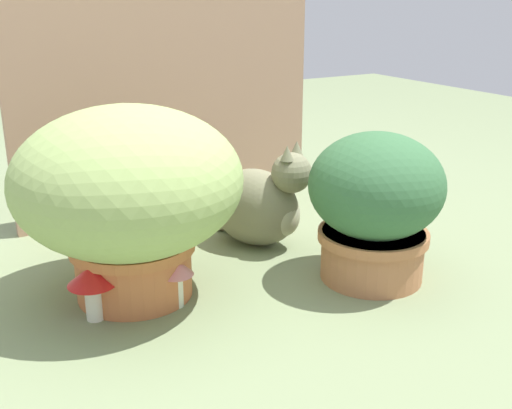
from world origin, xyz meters
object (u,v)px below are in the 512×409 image
Objects in this scene: mushroom_ornament_red at (92,280)px; mushroom_ornament_pink at (176,272)px; cat at (261,204)px; leafy_planter at (375,203)px; grass_planter at (129,191)px.

mushroom_ornament_pink is at bearing -11.34° from mushroom_ornament_red.
cat reaches higher than mushroom_ornament_red.
mushroom_ornament_pink is 0.18m from mushroom_ornament_red.
grass_planter is at bearing 159.19° from leafy_planter.
mushroom_ornament_red is at bearing 168.66° from mushroom_ornament_pink.
mushroom_ornament_red reaches higher than mushroom_ornament_pink.
grass_planter is 0.21m from mushroom_ornament_pink.
mushroom_ornament_pink is at bearing -59.40° from grass_planter.
leafy_planter is 0.69m from mushroom_ornament_red.
grass_planter is at bearing 30.64° from mushroom_ornament_red.
cat is at bearing 19.42° from mushroom_ornament_red.
mushroom_ornament_red is (-0.12, -0.07, -0.17)m from grass_planter.
grass_planter is 4.44× the size of mushroom_ornament_pink.
mushroom_ornament_red is (-0.66, 0.14, -0.10)m from leafy_planter.
grass_planter reaches higher than cat.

